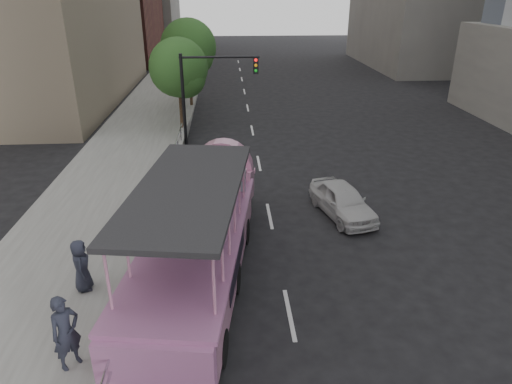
{
  "coord_description": "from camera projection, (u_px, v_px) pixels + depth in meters",
  "views": [
    {
      "loc": [
        -0.59,
        -12.07,
        8.25
      ],
      "look_at": [
        0.39,
        2.95,
        1.53
      ],
      "focal_mm": 32.0,
      "sensor_mm": 36.0,
      "label": 1
    }
  ],
  "objects": [
    {
      "name": "ground",
      "position": [
        250.0,
        274.0,
        14.4
      ],
      "size": [
        160.0,
        160.0,
        0.0
      ],
      "primitive_type": "plane",
      "color": "black"
    },
    {
      "name": "car",
      "position": [
        343.0,
        200.0,
        17.91
      ],
      "size": [
        2.36,
        3.99,
        1.28
      ],
      "primitive_type": "imported",
      "rotation": [
        0.0,
        0.0,
        0.24
      ],
      "color": "silver",
      "rests_on": "ground"
    },
    {
      "name": "duck_boat",
      "position": [
        202.0,
        232.0,
        14.23
      ],
      "size": [
        4.01,
        10.83,
        3.51
      ],
      "color": "black",
      "rests_on": "ground"
    },
    {
      "name": "street_tree_near",
      "position": [
        180.0,
        70.0,
        27.15
      ],
      "size": [
        3.52,
        3.52,
        5.72
      ],
      "color": "#3D2D1B",
      "rests_on": "ground"
    },
    {
      "name": "parking_sign",
      "position": [
        172.0,
        181.0,
        17.16
      ],
      "size": [
        0.11,
        0.57,
        2.54
      ],
      "color": "black",
      "rests_on": "ground"
    },
    {
      "name": "guardrail",
      "position": [
        155.0,
        216.0,
        15.57
      ],
      "size": [
        0.07,
        22.0,
        0.71
      ],
      "color": "#B3B4B8",
      "rests_on": "kerb_wall"
    },
    {
      "name": "pedestrian_near",
      "position": [
        66.0,
        332.0,
        10.18
      ],
      "size": [
        0.79,
        0.8,
        1.86
      ],
      "primitive_type": "imported",
      "rotation": [
        0.0,
        0.0,
        0.83
      ],
      "color": "#242735",
      "rests_on": "sidewalk"
    },
    {
      "name": "sidewalk",
      "position": [
        126.0,
        163.0,
        23.1
      ],
      "size": [
        5.5,
        80.0,
        0.3
      ],
      "primitive_type": "cube",
      "color": "#999A94",
      "rests_on": "ground"
    },
    {
      "name": "street_tree_far",
      "position": [
        190.0,
        49.0,
        32.43
      ],
      "size": [
        3.97,
        3.97,
        6.45
      ],
      "color": "#3D2D1B",
      "rests_on": "ground"
    },
    {
      "name": "traffic_signal",
      "position": [
        205.0,
        86.0,
        24.25
      ],
      "size": [
        4.2,
        0.32,
        5.2
      ],
      "color": "black",
      "rests_on": "ground"
    },
    {
      "name": "pedestrian_far",
      "position": [
        81.0,
        265.0,
        12.9
      ],
      "size": [
        0.67,
        0.87,
        1.58
      ],
      "primitive_type": "imported",
      "rotation": [
        0.0,
        0.0,
        1.81
      ],
      "color": "#242735",
      "rests_on": "sidewalk"
    },
    {
      "name": "kerb_wall",
      "position": [
        157.0,
        233.0,
        15.84
      ],
      "size": [
        0.24,
        30.0,
        0.36
      ],
      "primitive_type": "cube",
      "color": "gray",
      "rests_on": "sidewalk"
    }
  ]
}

